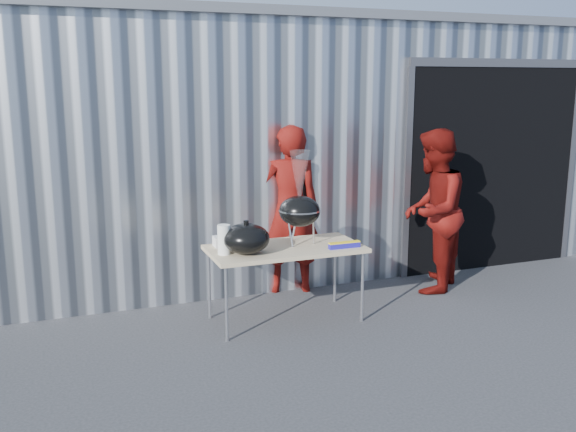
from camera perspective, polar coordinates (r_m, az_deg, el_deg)
name	(u,v)px	position (r m, az deg, el deg)	size (l,w,h in m)	color
ground	(298,356)	(5.68, 0.90, -12.35)	(80.00, 80.00, 0.00)	#2E2E30
building	(242,135)	(9.84, -4.15, 7.23)	(8.20, 6.20, 3.10)	silver
folding_table	(285,251)	(6.27, -0.25, -3.11)	(1.50, 0.75, 0.75)	tan
kettle_grill	(300,202)	(6.28, 1.04, 1.27)	(0.41, 0.41, 0.93)	black
grill_lid	(246,239)	(5.99, -3.73, -2.02)	(0.44, 0.44, 0.32)	black
paper_towels	(224,240)	(5.99, -5.72, -2.10)	(0.12, 0.12, 0.28)	white
white_tub	(224,241)	(6.30, -5.71, -2.24)	(0.20, 0.15, 0.10)	white
foil_box	(344,245)	(6.23, 5.03, -2.58)	(0.32, 0.05, 0.06)	#1C1797
person_cook	(289,210)	(7.11, 0.09, 0.58)	(0.68, 0.45, 1.88)	#590C09
person_bystander	(433,211)	(7.34, 12.74, 0.45)	(0.89, 0.69, 1.83)	#590C09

